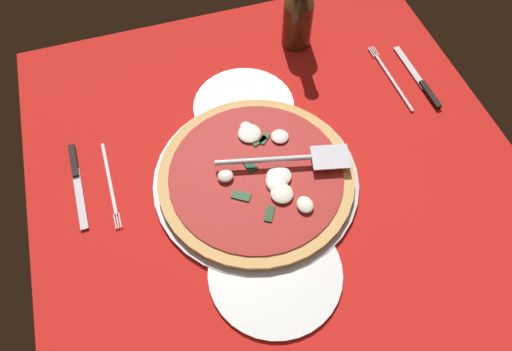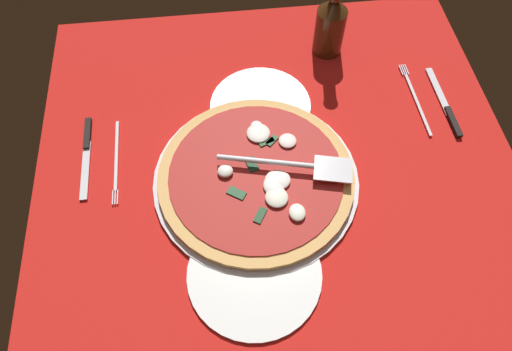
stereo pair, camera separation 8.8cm
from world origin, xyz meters
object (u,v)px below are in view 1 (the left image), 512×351
Objects in this scene: place_setting_near at (406,81)px; place_setting_far at (93,182)px; dinner_plate_right at (244,106)px; beer_bottle at (298,15)px; dinner_plate_left at (275,272)px; pizza at (257,176)px; pizza_server at (290,159)px.

place_setting_near and place_setting_far have the same top height.
dinner_plate_right is 1.02× the size of place_setting_far.
place_setting_near is 27.61cm from beer_bottle.
dinner_plate_left is at bearing 43.94° from place_setting_far.
dinner_plate_right is at bearing 83.06° from place_setting_near.
place_setting_far reaches higher than dinner_plate_right.
pizza_server is (0.23, -6.46, 2.44)cm from pizza.
place_setting_near is at bearing -51.51° from dinner_plate_left.
place_setting_far is at bearing 179.73° from pizza_server.
pizza_server is 37.46cm from place_setting_far.
pizza_server reaches higher than pizza.
beer_bottle reaches higher than place_setting_near.
pizza reaches higher than place_setting_near.
pizza is 1.78× the size of place_setting_far.
place_setting_near reaches higher than dinner_plate_left.
beer_bottle reaches higher than dinner_plate_left.
pizza is 1.47× the size of pizza_server.
beer_bottle is (14.98, -17.04, 7.58)cm from dinner_plate_right.
pizza_server is at bearing -168.73° from dinner_plate_right.
pizza_server is (18.62, -8.99, 3.95)cm from dinner_plate_left.
beer_bottle is (51.48, -22.47, 7.58)cm from dinner_plate_left.
pizza is at bearing -164.67° from pizza_server.
dinner_plate_left is 0.91× the size of pizza_server.
place_setting_near is at bearing -69.55° from pizza.
beer_bottle is at bearing 44.21° from place_setting_near.
place_setting_near is (-3.64, -35.90, -0.14)cm from dinner_plate_right.
pizza_server reaches higher than place_setting_near.
pizza is at bearing 72.32° from place_setting_far.
pizza_server is 35.57cm from place_setting_near.
place_setting_near is at bearing -95.78° from dinner_plate_right.
pizza is 1.64× the size of beer_bottle.
dinner_plate_right is 0.57× the size of pizza.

